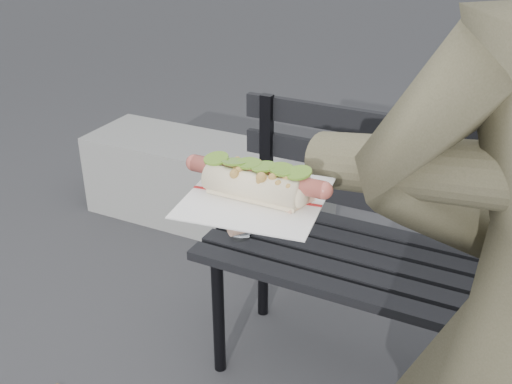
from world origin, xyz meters
TOP-DOWN VIEW (x-y plane):
  - park_bench at (0.08, 0.96)m, footprint 1.50×0.44m
  - concrete_block at (-1.14, 1.61)m, footprint 1.20×0.40m
  - held_hotdog at (0.11, 0.11)m, footprint 0.64×0.32m

SIDE VIEW (x-z plane):
  - concrete_block at x=-1.14m, z-range 0.00..0.40m
  - park_bench at x=0.08m, z-range 0.08..0.96m
  - held_hotdog at x=0.11m, z-range 1.04..1.24m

